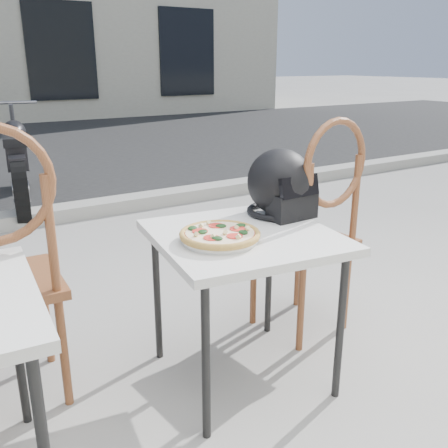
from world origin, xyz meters
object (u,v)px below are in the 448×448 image
cafe_table_main (244,247)px  plate (220,239)px  pizza (220,234)px  helmet (281,186)px  cafe_chair_main (315,218)px  motorcycle (18,162)px

cafe_table_main → plate: size_ratio=2.31×
cafe_table_main → plate: (-0.14, -0.04, 0.07)m
cafe_table_main → pizza: bearing=-164.8°
cafe_table_main → helmet: helmet is taller
pizza → cafe_chair_main: cafe_chair_main is taller
plate → helmet: 0.48m
cafe_table_main → pizza: (-0.14, -0.04, 0.09)m
plate → motorcycle: size_ratio=0.18×
pizza → helmet: (0.43, 0.17, 0.10)m
helmet → cafe_chair_main: (0.23, 0.01, -0.19)m
cafe_table_main → cafe_chair_main: 0.53m
cafe_table_main → helmet: size_ratio=2.54×
plate → motorcycle: motorcycle is taller
helmet → cafe_chair_main: cafe_chair_main is taller
cafe_table_main → helmet: 0.37m
plate → cafe_chair_main: (0.65, 0.18, -0.07)m
plate → motorcycle: (-0.13, 3.57, -0.26)m
cafe_table_main → plate: bearing=-164.8°
plate → cafe_chair_main: 0.68m
cafe_table_main → plate: 0.16m
pizza → plate: bearing=-121.7°
plate → helmet: size_ratio=1.10×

